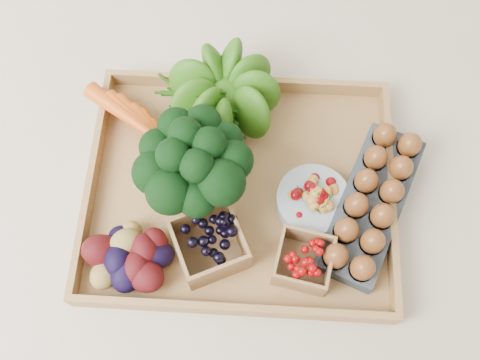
# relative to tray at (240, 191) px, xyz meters

# --- Properties ---
(ground) EXTENTS (4.00, 4.00, 0.00)m
(ground) POSITION_rel_tray_xyz_m (0.00, 0.00, -0.01)
(ground) COLOR beige
(ground) RESTS_ON ground
(tray) EXTENTS (0.55, 0.45, 0.01)m
(tray) POSITION_rel_tray_xyz_m (0.00, 0.00, 0.00)
(tray) COLOR #A67A45
(tray) RESTS_ON ground
(carrots) EXTENTS (0.23, 0.16, 0.05)m
(carrots) POSITION_rel_tray_xyz_m (-0.14, 0.07, 0.03)
(carrots) COLOR #D85112
(carrots) RESTS_ON tray
(lettuce) EXTENTS (0.14, 0.14, 0.14)m
(lettuce) POSITION_rel_tray_xyz_m (-0.04, 0.17, 0.08)
(lettuce) COLOR #1A4E0C
(lettuce) RESTS_ON tray
(broccoli) EXTENTS (0.19, 0.19, 0.15)m
(broccoli) POSITION_rel_tray_xyz_m (-0.07, -0.01, 0.08)
(broccoli) COLOR black
(broccoli) RESTS_ON tray
(cherry_bowl) EXTENTS (0.13, 0.13, 0.03)m
(cherry_bowl) POSITION_rel_tray_xyz_m (0.13, -0.02, 0.02)
(cherry_bowl) COLOR #8C9EA5
(cherry_bowl) RESTS_ON tray
(egg_carton) EXTENTS (0.21, 0.32, 0.03)m
(egg_carton) POSITION_rel_tray_xyz_m (0.23, -0.02, 0.02)
(egg_carton) COLOR #394149
(egg_carton) RESTS_ON tray
(potatoes) EXTENTS (0.15, 0.15, 0.08)m
(potatoes) POSITION_rel_tray_xyz_m (-0.17, -0.14, 0.05)
(potatoes) COLOR #38080B
(potatoes) RESTS_ON tray
(punnet_blackberry) EXTENTS (0.15, 0.15, 0.08)m
(punnet_blackberry) POSITION_rel_tray_xyz_m (-0.05, -0.12, 0.05)
(punnet_blackberry) COLOR black
(punnet_blackberry) RESTS_ON tray
(punnet_raspberry) EXTENTS (0.11, 0.11, 0.06)m
(punnet_raspberry) POSITION_rel_tray_xyz_m (0.11, -0.14, 0.04)
(punnet_raspberry) COLOR #7C0506
(punnet_raspberry) RESTS_ON tray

